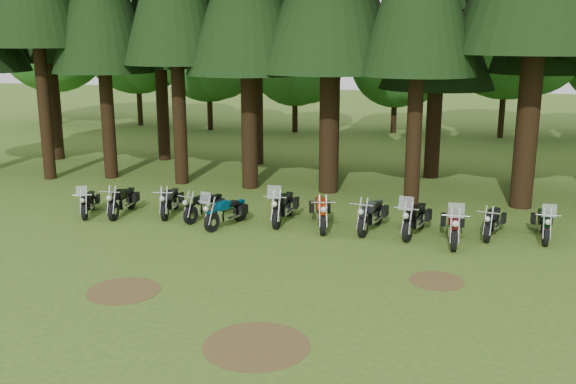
% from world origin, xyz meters
% --- Properties ---
extents(ground, '(120.00, 120.00, 0.00)m').
position_xyz_m(ground, '(0.00, 0.00, 0.00)').
color(ground, '#3A581C').
rests_on(ground, ground).
extents(decid_0, '(8.00, 7.78, 10.00)m').
position_xyz_m(decid_0, '(-22.10, 25.26, 5.90)').
color(decid_0, black).
rests_on(decid_0, ground).
extents(decid_1, '(7.91, 7.69, 9.88)m').
position_xyz_m(decid_1, '(-15.99, 25.76, 5.83)').
color(decid_1, black).
rests_on(decid_1, ground).
extents(decid_2, '(6.72, 6.53, 8.40)m').
position_xyz_m(decid_2, '(-10.43, 24.78, 4.95)').
color(decid_2, black).
rests_on(decid_2, ground).
extents(decid_3, '(6.12, 5.95, 7.65)m').
position_xyz_m(decid_3, '(-4.71, 25.13, 4.51)').
color(decid_3, black).
rests_on(decid_3, ground).
extents(decid_4, '(5.93, 5.76, 7.41)m').
position_xyz_m(decid_4, '(1.58, 26.32, 4.37)').
color(decid_4, black).
rests_on(decid_4, ground).
extents(decid_5, '(8.45, 8.21, 10.56)m').
position_xyz_m(decid_5, '(8.29, 25.71, 6.23)').
color(decid_5, black).
rests_on(decid_5, ground).
extents(dirt_patch_0, '(1.80, 1.80, 0.01)m').
position_xyz_m(dirt_patch_0, '(-3.00, -2.00, 0.01)').
color(dirt_patch_0, '#4C3D1E').
rests_on(dirt_patch_0, ground).
extents(dirt_patch_1, '(1.40, 1.40, 0.01)m').
position_xyz_m(dirt_patch_1, '(4.50, 0.50, 0.01)').
color(dirt_patch_1, '#4C3D1E').
rests_on(dirt_patch_1, ground).
extents(dirt_patch_2, '(2.20, 2.20, 0.01)m').
position_xyz_m(dirt_patch_2, '(1.00, -4.00, 0.01)').
color(dirt_patch_2, '#4C3D1E').
rests_on(dirt_patch_2, ground).
extents(motorcycle_0, '(0.92, 1.95, 1.26)m').
position_xyz_m(motorcycle_0, '(-7.51, 4.05, 0.42)').
color(motorcycle_0, black).
rests_on(motorcycle_0, ground).
extents(motorcycle_1, '(0.39, 2.23, 0.90)m').
position_xyz_m(motorcycle_1, '(-6.37, 4.38, 0.46)').
color(motorcycle_1, black).
rests_on(motorcycle_1, ground).
extents(motorcycle_2, '(0.51, 2.16, 0.88)m').
position_xyz_m(motorcycle_2, '(-4.73, 4.77, 0.45)').
color(motorcycle_2, black).
rests_on(motorcycle_2, ground).
extents(motorcycle_3, '(0.77, 2.01, 0.84)m').
position_xyz_m(motorcycle_3, '(-3.35, 4.51, 0.43)').
color(motorcycle_3, black).
rests_on(motorcycle_3, ground).
extents(motorcycle_4, '(0.98, 2.13, 1.37)m').
position_xyz_m(motorcycle_4, '(-2.35, 3.85, 0.46)').
color(motorcycle_4, black).
rests_on(motorcycle_4, ground).
extents(motorcycle_5, '(0.45, 2.41, 1.52)m').
position_xyz_m(motorcycle_5, '(-0.64, 4.78, 0.51)').
color(motorcycle_5, black).
rests_on(motorcycle_5, ground).
extents(motorcycle_6, '(0.74, 2.33, 0.96)m').
position_xyz_m(motorcycle_6, '(0.71, 4.48, 0.49)').
color(motorcycle_6, black).
rests_on(motorcycle_6, ground).
extents(motorcycle_7, '(0.58, 2.31, 0.95)m').
position_xyz_m(motorcycle_7, '(2.34, 4.55, 0.48)').
color(motorcycle_7, black).
rests_on(motorcycle_7, ground).
extents(motorcycle_8, '(0.78, 2.38, 1.50)m').
position_xyz_m(motorcycle_8, '(3.73, 4.38, 0.50)').
color(motorcycle_8, black).
rests_on(motorcycle_8, ground).
extents(motorcycle_9, '(0.46, 2.44, 1.54)m').
position_xyz_m(motorcycle_9, '(4.91, 3.84, 0.51)').
color(motorcycle_9, black).
rests_on(motorcycle_9, ground).
extents(motorcycle_10, '(0.61, 2.07, 0.85)m').
position_xyz_m(motorcycle_10, '(6.11, 4.83, 0.43)').
color(motorcycle_10, black).
rests_on(motorcycle_10, ground).
extents(motorcycle_11, '(0.41, 2.17, 1.37)m').
position_xyz_m(motorcycle_11, '(7.63, 4.90, 0.46)').
color(motorcycle_11, black).
rests_on(motorcycle_11, ground).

